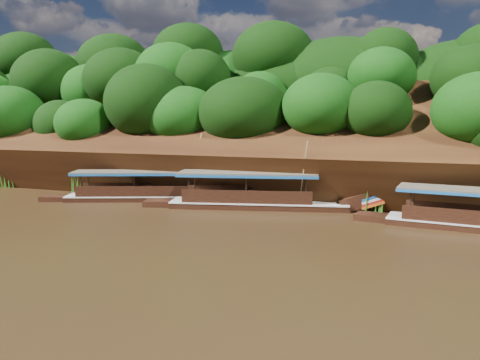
% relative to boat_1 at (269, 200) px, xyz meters
% --- Properties ---
extents(ground, '(160.00, 160.00, 0.00)m').
position_rel_boat_1_xyz_m(ground, '(1.35, -8.50, -0.60)').
color(ground, black).
rests_on(ground, ground).
extents(riverbank, '(120.00, 30.06, 19.40)m').
position_rel_boat_1_xyz_m(riverbank, '(1.34, 14.23, 1.29)').
color(riverbank, black).
rests_on(riverbank, ground).
extents(boat_1, '(15.33, 5.62, 5.48)m').
position_rel_boat_1_xyz_m(boat_1, '(0.00, 0.00, 0.00)').
color(boat_1, black).
rests_on(boat_1, ground).
extents(boat_2, '(14.63, 7.23, 5.78)m').
position_rel_boat_1_xyz_m(boat_2, '(-9.45, 0.11, -0.06)').
color(boat_2, black).
rests_on(boat_2, ground).
extents(reeds, '(49.17, 2.23, 2.05)m').
position_rel_boat_1_xyz_m(reeds, '(-3.14, 0.96, 0.26)').
color(reeds, '#2D6519').
rests_on(reeds, ground).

